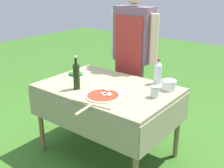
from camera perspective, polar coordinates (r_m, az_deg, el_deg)
ground_plane at (r=3.08m, az=-0.86°, el=-13.70°), size 12.00×12.00×0.00m
prep_table at (r=2.77m, az=-0.93°, el=-2.31°), size 1.32×0.90×0.75m
person_cook at (r=3.29m, az=4.33°, el=7.25°), size 0.63×0.20×1.67m
pizza_on_peel at (r=2.47m, az=-1.94°, el=-2.58°), size 0.42×0.61×0.05m
oil_bottle at (r=2.66m, az=-7.24°, el=1.62°), size 0.06×0.06×0.32m
water_bottle at (r=2.81m, az=9.30°, el=2.39°), size 0.08×0.08×0.26m
herb_container at (r=3.07m, az=-7.37°, el=2.06°), size 0.23×0.20×0.04m
mixing_tub at (r=2.70m, az=11.50°, el=-0.19°), size 0.14×0.14×0.09m
sauce_jar at (r=2.50m, az=8.66°, el=-1.68°), size 0.08×0.08×0.10m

